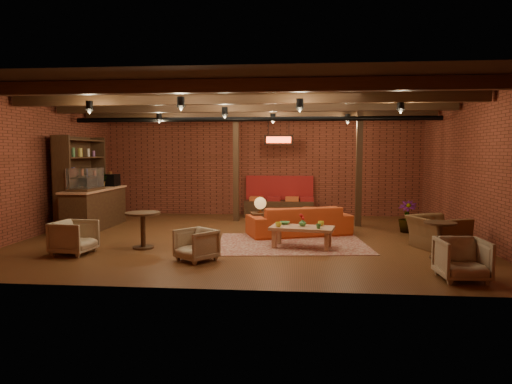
# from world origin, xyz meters

# --- Properties ---
(floor) EXTENTS (10.00, 10.00, 0.00)m
(floor) POSITION_xyz_m (0.00, 0.00, 0.00)
(floor) COLOR #422A10
(floor) RESTS_ON ground
(ceiling) EXTENTS (10.00, 8.00, 0.02)m
(ceiling) POSITION_xyz_m (0.00, 0.00, 3.20)
(ceiling) COLOR black
(ceiling) RESTS_ON wall_back
(wall_back) EXTENTS (10.00, 0.02, 3.20)m
(wall_back) POSITION_xyz_m (0.00, 4.00, 1.60)
(wall_back) COLOR maroon
(wall_back) RESTS_ON ground
(wall_front) EXTENTS (10.00, 0.02, 3.20)m
(wall_front) POSITION_xyz_m (0.00, -4.00, 1.60)
(wall_front) COLOR maroon
(wall_front) RESTS_ON ground
(wall_left) EXTENTS (0.02, 8.00, 3.20)m
(wall_left) POSITION_xyz_m (-5.00, 0.00, 1.60)
(wall_left) COLOR maroon
(wall_left) RESTS_ON ground
(wall_right) EXTENTS (0.02, 8.00, 3.20)m
(wall_right) POSITION_xyz_m (5.00, 0.00, 1.60)
(wall_right) COLOR maroon
(wall_right) RESTS_ON ground
(ceiling_beams) EXTENTS (9.80, 6.40, 0.22)m
(ceiling_beams) POSITION_xyz_m (0.00, 0.00, 3.08)
(ceiling_beams) COLOR black
(ceiling_beams) RESTS_ON ceiling
(ceiling_pipe) EXTENTS (9.60, 0.12, 0.12)m
(ceiling_pipe) POSITION_xyz_m (0.00, 1.60, 2.85)
(ceiling_pipe) COLOR black
(ceiling_pipe) RESTS_ON ceiling
(post_left) EXTENTS (0.16, 0.16, 3.20)m
(post_left) POSITION_xyz_m (-0.60, 2.60, 1.60)
(post_left) COLOR black
(post_left) RESTS_ON ground
(post_right) EXTENTS (0.16, 0.16, 3.20)m
(post_right) POSITION_xyz_m (2.80, 2.00, 1.60)
(post_right) COLOR black
(post_right) RESTS_ON ground
(service_counter) EXTENTS (0.80, 2.50, 1.60)m
(service_counter) POSITION_xyz_m (-4.10, 1.00, 0.80)
(service_counter) COLOR black
(service_counter) RESTS_ON ground
(plant_counter) EXTENTS (0.35, 0.39, 0.30)m
(plant_counter) POSITION_xyz_m (-4.00, 1.20, 1.22)
(plant_counter) COLOR #337F33
(plant_counter) RESTS_ON service_counter
(shelving_hutch) EXTENTS (0.52, 2.00, 2.40)m
(shelving_hutch) POSITION_xyz_m (-4.50, 1.10, 1.20)
(shelving_hutch) COLOR black
(shelving_hutch) RESTS_ON ground
(banquette) EXTENTS (2.10, 0.70, 1.00)m
(banquette) POSITION_xyz_m (0.60, 3.55, 0.50)
(banquette) COLOR maroon
(banquette) RESTS_ON ground
(service_sign) EXTENTS (0.86, 0.06, 0.30)m
(service_sign) POSITION_xyz_m (0.60, 3.10, 2.35)
(service_sign) COLOR #F03A18
(service_sign) RESTS_ON ceiling
(ceiling_spotlights) EXTENTS (6.40, 4.40, 0.28)m
(ceiling_spotlights) POSITION_xyz_m (0.00, 0.00, 2.86)
(ceiling_spotlights) COLOR black
(ceiling_spotlights) RESTS_ON ceiling
(rug) EXTENTS (3.41, 2.75, 0.01)m
(rug) POSITION_xyz_m (1.06, -0.55, 0.01)
(rug) COLOR maroon
(rug) RESTS_ON floor
(sofa) EXTENTS (2.60, 1.72, 0.71)m
(sofa) POSITION_xyz_m (1.21, 0.48, 0.35)
(sofa) COLOR #A73817
(sofa) RESTS_ON floor
(coffee_table) EXTENTS (1.40, 0.87, 0.70)m
(coffee_table) POSITION_xyz_m (1.26, -0.97, 0.40)
(coffee_table) COLOR #A16C4B
(coffee_table) RESTS_ON floor
(side_table_lamp) EXTENTS (0.53, 0.53, 0.91)m
(side_table_lamp) POSITION_xyz_m (0.28, 0.43, 0.70)
(side_table_lamp) COLOR black
(side_table_lamp) RESTS_ON floor
(round_table_left) EXTENTS (0.72, 0.72, 0.75)m
(round_table_left) POSITION_xyz_m (-2.01, -1.33, 0.51)
(round_table_left) COLOR black
(round_table_left) RESTS_ON floor
(armchair_a) EXTENTS (0.75, 0.79, 0.73)m
(armchair_a) POSITION_xyz_m (-3.18, -1.97, 0.36)
(armchair_a) COLOR beige
(armchair_a) RESTS_ON floor
(armchair_b) EXTENTS (0.86, 0.85, 0.64)m
(armchair_b) POSITION_xyz_m (-0.67, -2.29, 0.32)
(armchair_b) COLOR beige
(armchair_b) RESTS_ON floor
(armchair_right) EXTENTS (1.01, 1.21, 0.91)m
(armchair_right) POSITION_xyz_m (4.04, -0.84, 0.45)
(armchair_right) COLOR brown
(armchair_right) RESTS_ON floor
(side_table_book) EXTENTS (0.44, 0.44, 0.48)m
(side_table_book) POSITION_xyz_m (4.40, 0.93, 0.43)
(side_table_book) COLOR black
(side_table_book) RESTS_ON floor
(round_table_right) EXTENTS (0.59, 0.59, 0.69)m
(round_table_right) POSITION_xyz_m (3.82, -1.72, 0.46)
(round_table_right) COLOR black
(round_table_right) RESTS_ON floor
(armchair_far) EXTENTS (0.73, 0.69, 0.72)m
(armchair_far) POSITION_xyz_m (3.73, -3.17, 0.36)
(armchair_far) COLOR beige
(armchair_far) RESTS_ON floor
(plant_tall) EXTENTS (1.73, 1.73, 2.36)m
(plant_tall) POSITION_xyz_m (3.88, 1.10, 1.18)
(plant_tall) COLOR #4C7F4C
(plant_tall) RESTS_ON floor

